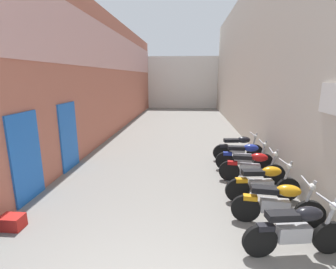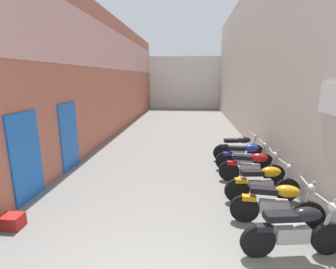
% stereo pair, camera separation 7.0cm
% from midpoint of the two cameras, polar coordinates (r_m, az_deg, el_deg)
% --- Properties ---
extents(ground_plane, '(38.48, 38.48, 0.00)m').
position_cam_midpoint_polar(ground_plane, '(11.68, 1.56, -1.80)').
color(ground_plane, slate).
extents(building_left, '(0.45, 22.48, 6.08)m').
position_cam_midpoint_polar(building_left, '(13.85, -13.20, 13.05)').
color(building_left, '#B76651').
rests_on(building_left, ground).
extents(building_right, '(0.45, 22.48, 7.39)m').
position_cam_midpoint_polar(building_right, '(13.62, 17.92, 15.41)').
color(building_right, beige).
rests_on(building_right, ground).
extents(building_far_end, '(9.75, 2.00, 4.94)m').
position_cam_midpoint_polar(building_far_end, '(25.53, 3.33, 11.91)').
color(building_far_end, silver).
rests_on(building_far_end, ground).
extents(motorcycle_nearest, '(1.84, 0.58, 1.04)m').
position_cam_midpoint_polar(motorcycle_nearest, '(4.98, 27.22, -18.77)').
color(motorcycle_nearest, black).
rests_on(motorcycle_nearest, ground).
extents(motorcycle_second, '(1.85, 0.58, 1.04)m').
position_cam_midpoint_polar(motorcycle_second, '(5.71, 23.73, -14.17)').
color(motorcycle_second, black).
rests_on(motorcycle_second, ground).
extents(motorcycle_third, '(1.85, 0.58, 1.04)m').
position_cam_midpoint_polar(motorcycle_third, '(6.58, 20.90, -10.23)').
color(motorcycle_third, black).
rests_on(motorcycle_third, ground).
extents(motorcycle_fourth, '(1.84, 0.58, 1.04)m').
position_cam_midpoint_polar(motorcycle_fourth, '(7.58, 18.58, -6.92)').
color(motorcycle_fourth, black).
rests_on(motorcycle_fourth, ground).
extents(motorcycle_fifth, '(1.85, 0.58, 1.04)m').
position_cam_midpoint_polar(motorcycle_fifth, '(8.45, 17.07, -4.74)').
color(motorcycle_fifth, black).
rests_on(motorcycle_fifth, ground).
extents(motorcycle_sixth, '(1.85, 0.58, 1.04)m').
position_cam_midpoint_polar(motorcycle_sixth, '(9.41, 15.77, -2.85)').
color(motorcycle_sixth, black).
rests_on(motorcycle_sixth, ground).
extents(plastic_crate, '(0.44, 0.32, 0.28)m').
position_cam_midpoint_polar(plastic_crate, '(6.21, -32.57, -16.67)').
color(plastic_crate, red).
rests_on(plastic_crate, ground).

